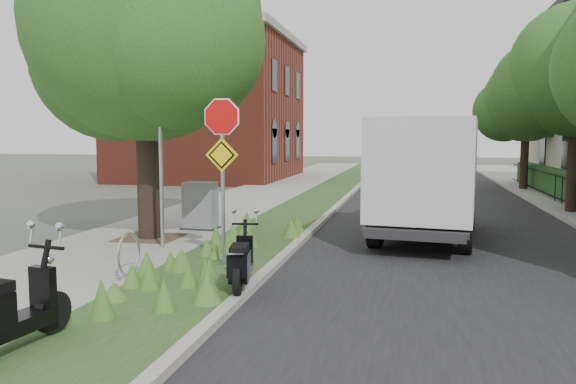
# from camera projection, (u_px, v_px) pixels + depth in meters

# --- Properties ---
(ground) EXTENTS (120.00, 120.00, 0.00)m
(ground) POSITION_uv_depth(u_px,v_px,m) (289.00, 282.00, 9.69)
(ground) COLOR #4C5147
(ground) RESTS_ON ground
(sidewalk_near) EXTENTS (3.50, 60.00, 0.12)m
(sidewalk_near) POSITION_uv_depth(u_px,v_px,m) (234.00, 204.00, 20.31)
(sidewalk_near) COLOR gray
(sidewalk_near) RESTS_ON ground
(verge) EXTENTS (2.00, 60.00, 0.12)m
(verge) POSITION_uv_depth(u_px,v_px,m) (309.00, 206.00, 19.72)
(verge) COLOR #23411C
(verge) RESTS_ON ground
(kerb_near) EXTENTS (0.20, 60.00, 0.13)m
(kerb_near) POSITION_uv_depth(u_px,v_px,m) (337.00, 207.00, 19.50)
(kerb_near) COLOR #9E9991
(kerb_near) RESTS_ON ground
(road) EXTENTS (7.00, 60.00, 0.01)m
(road) POSITION_uv_depth(u_px,v_px,m) (441.00, 211.00, 18.75)
(road) COLOR black
(road) RESTS_ON ground
(kerb_far) EXTENTS (0.20, 60.00, 0.13)m
(kerb_far) POSITION_uv_depth(u_px,v_px,m) (554.00, 213.00, 17.99)
(kerb_far) COLOR #9E9991
(kerb_far) RESTS_ON ground
(street_tree_main) EXTENTS (6.21, 5.54, 7.66)m
(street_tree_main) POSITION_uv_depth(u_px,v_px,m) (143.00, 36.00, 12.87)
(street_tree_main) COLOR black
(street_tree_main) RESTS_ON ground
(bare_post) EXTENTS (0.08, 0.08, 4.00)m
(bare_post) POSITION_uv_depth(u_px,v_px,m) (161.00, 155.00, 11.92)
(bare_post) COLOR #A5A8AD
(bare_post) RESTS_ON ground
(bike_hoop) EXTENTS (0.06, 0.78, 0.77)m
(bike_hoop) POSITION_uv_depth(u_px,v_px,m) (129.00, 254.00, 9.64)
(bike_hoop) COLOR #A5A8AD
(bike_hoop) RESTS_ON ground
(sign_assembly) EXTENTS (0.94, 0.08, 3.22)m
(sign_assembly) POSITION_uv_depth(u_px,v_px,m) (222.00, 146.00, 10.33)
(sign_assembly) COLOR #A5A8AD
(sign_assembly) RESTS_ON ground
(brick_building) EXTENTS (9.40, 10.40, 8.30)m
(brick_building) POSITION_uv_depth(u_px,v_px,m) (211.00, 107.00, 32.69)
(brick_building) COLOR maroon
(brick_building) RESTS_ON ground
(far_tree_b) EXTENTS (4.83, 4.31, 6.56)m
(far_tree_b) POSITION_uv_depth(u_px,v_px,m) (575.00, 77.00, 17.52)
(far_tree_b) COLOR black
(far_tree_b) RESTS_ON ground
(far_tree_c) EXTENTS (4.37, 3.89, 5.93)m
(far_tree_c) POSITION_uv_depth(u_px,v_px,m) (525.00, 104.00, 25.32)
(far_tree_c) COLOR black
(far_tree_c) RESTS_ON ground
(scooter_far) EXTENTS (0.49, 1.51, 0.72)m
(scooter_far) POSITION_uv_depth(u_px,v_px,m) (241.00, 267.00, 8.81)
(scooter_far) COLOR black
(scooter_far) RESTS_ON ground
(box_truck) EXTENTS (2.75, 5.69, 2.48)m
(box_truck) POSITION_uv_depth(u_px,v_px,m) (427.00, 173.00, 13.57)
(box_truck) COLOR #262628
(box_truck) RESTS_ON ground
(utility_cabinet) EXTENTS (0.93, 0.64, 1.22)m
(utility_cabinet) POSITION_uv_depth(u_px,v_px,m) (200.00, 206.00, 14.49)
(utility_cabinet) COLOR #262628
(utility_cabinet) RESTS_ON ground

